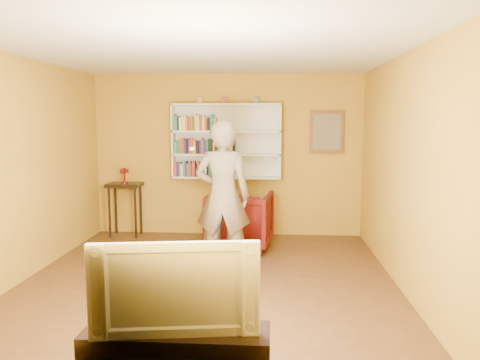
% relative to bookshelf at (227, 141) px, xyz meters
% --- Properties ---
extents(room_shell, '(5.30, 5.80, 2.88)m').
position_rel_bookshelf_xyz_m(room_shell, '(0.00, -2.41, -0.58)').
color(room_shell, '#472D17').
rests_on(room_shell, ground).
extents(bookshelf, '(1.80, 0.29, 1.23)m').
position_rel_bookshelf_xyz_m(bookshelf, '(0.00, 0.00, 0.00)').
color(bookshelf, white).
rests_on(bookshelf, room_shell).
extents(books_row_lower, '(0.80, 0.19, 0.27)m').
position_rel_bookshelf_xyz_m(books_row_lower, '(-0.47, -0.11, -0.46)').
color(books_row_lower, '#B6331C').
rests_on(books_row_lower, bookshelf).
extents(books_row_middle, '(1.01, 0.19, 0.26)m').
position_rel_bookshelf_xyz_m(books_row_middle, '(-0.36, -0.11, -0.09)').
color(books_row_middle, teal).
rests_on(books_row_middle, bookshelf).
extents(books_row_upper, '(0.70, 0.19, 0.27)m').
position_rel_bookshelf_xyz_m(books_row_upper, '(-0.50, -0.11, 0.29)').
color(books_row_upper, teal).
rests_on(books_row_upper, bookshelf).
extents(ornament_left, '(0.08, 0.08, 0.11)m').
position_rel_bookshelf_xyz_m(ornament_left, '(-0.43, -0.06, 0.67)').
color(ornament_left, '#B38333').
rests_on(ornament_left, bookshelf).
extents(ornament_centre, '(0.07, 0.07, 0.10)m').
position_rel_bookshelf_xyz_m(ornament_centre, '(-0.04, -0.06, 0.67)').
color(ornament_centre, '#A13D35').
rests_on(ornament_centre, bookshelf).
extents(ornament_right, '(0.07, 0.07, 0.10)m').
position_rel_bookshelf_xyz_m(ornament_right, '(0.49, -0.06, 0.67)').
color(ornament_right, '#476277').
rests_on(ornament_right, bookshelf).
extents(framed_painting, '(0.55, 0.05, 0.70)m').
position_rel_bookshelf_xyz_m(framed_painting, '(1.65, 0.05, 0.16)').
color(framed_painting, brown).
rests_on(framed_painting, room_shell).
extents(console_table, '(0.55, 0.42, 0.90)m').
position_rel_bookshelf_xyz_m(console_table, '(-1.71, -0.16, -0.85)').
color(console_table, black).
rests_on(console_table, ground).
extents(ruby_lustre, '(0.16, 0.16, 0.25)m').
position_rel_bookshelf_xyz_m(ruby_lustre, '(-1.71, -0.16, -0.51)').
color(ruby_lustre, maroon).
rests_on(ruby_lustre, console_table).
extents(armchair, '(1.04, 1.06, 0.87)m').
position_rel_bookshelf_xyz_m(armchair, '(0.28, -0.77, -1.16)').
color(armchair, '#410405').
rests_on(armchair, ground).
extents(person, '(0.72, 0.48, 1.94)m').
position_rel_bookshelf_xyz_m(person, '(0.13, -1.88, -0.62)').
color(person, '#6A5B4E').
rests_on(person, ground).
extents(game_remote, '(0.04, 0.15, 0.04)m').
position_rel_bookshelf_xyz_m(game_remote, '(-0.19, -2.23, 0.01)').
color(game_remote, white).
rests_on(game_remote, person).
extents(television, '(1.16, 0.31, 0.66)m').
position_rel_bookshelf_xyz_m(television, '(0.10, -4.66, -0.79)').
color(television, black).
rests_on(television, tv_cabinet).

